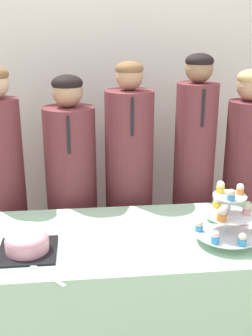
{
  "coord_description": "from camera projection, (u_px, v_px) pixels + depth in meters",
  "views": [
    {
      "loc": [
        -0.23,
        -1.53,
        1.77
      ],
      "look_at": [
        -0.03,
        0.4,
        1.12
      ],
      "focal_mm": 45.0,
      "sensor_mm": 36.0,
      "label": 1
    }
  ],
  "objects": [
    {
      "name": "student_4",
      "position": [
        242.0,
        191.0,
        2.79
      ],
      "size": [
        0.27,
        0.27,
        1.54
      ],
      "color": "brown",
      "rests_on": "ground_plane"
    },
    {
      "name": "student_2",
      "position": [
        129.0,
        195.0,
        2.71
      ],
      "size": [
        0.3,
        0.3,
        1.59
      ],
      "color": "brown",
      "rests_on": "ground_plane"
    },
    {
      "name": "cake_knife",
      "position": [
        38.0,
        270.0,
        1.83
      ],
      "size": [
        0.19,
        0.22,
        0.01
      ],
      "rotation": [
        0.0,
        0.0,
        -0.85
      ],
      "color": "silver",
      "rests_on": "table"
    },
    {
      "name": "round_cake",
      "position": [
        27.0,
        242.0,
        1.96
      ],
      "size": [
        0.27,
        0.27,
        0.11
      ],
      "color": "black",
      "rests_on": "table"
    },
    {
      "name": "student_3",
      "position": [
        193.0,
        187.0,
        2.74
      ],
      "size": [
        0.26,
        0.26,
        1.63
      ],
      "color": "brown",
      "rests_on": "ground_plane"
    },
    {
      "name": "student_1",
      "position": [
        72.0,
        202.0,
        2.68
      ],
      "size": [
        0.32,
        0.32,
        1.52
      ],
      "color": "brown",
      "rests_on": "ground_plane"
    },
    {
      "name": "student_0",
      "position": [
        5.0,
        199.0,
        2.63
      ],
      "size": [
        0.27,
        0.27,
        1.57
      ],
      "color": "brown",
      "rests_on": "ground_plane"
    },
    {
      "name": "cupcake_stand",
      "position": [
        228.0,
        218.0,
        2.03
      ],
      "size": [
        0.32,
        0.32,
        0.3
      ],
      "color": "silver",
      "rests_on": "table"
    },
    {
      "name": "wall_back",
      "position": [
        112.0,
        88.0,
        3.09
      ],
      "size": [
        9.0,
        0.06,
        2.7
      ],
      "color": "silver",
      "rests_on": "ground_plane"
    },
    {
      "name": "table",
      "position": [
        132.0,
        300.0,
        2.25
      ],
      "size": [
        1.53,
        0.73,
        0.77
      ],
      "color": "#A8DBB2",
      "rests_on": "ground_plane"
    }
  ]
}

